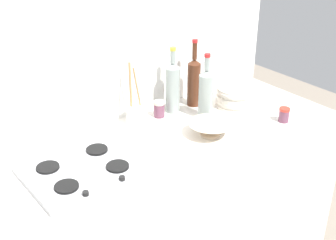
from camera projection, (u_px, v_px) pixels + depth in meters
counter_block at (168, 221)px, 2.26m from camera, size 1.80×0.70×0.90m
backsplash_panel at (119, 39)px, 2.14m from camera, size 1.90×0.06×2.59m
stovetop_hob at (83, 170)px, 1.84m from camera, size 0.46×0.37×0.04m
plate_stack at (236, 96)px, 2.40m from camera, size 0.22×0.22×0.11m
wine_bottle_leftmost at (206, 93)px, 2.23m from camera, size 0.07×0.07×0.34m
wine_bottle_mid_left at (194, 81)px, 2.36m from camera, size 0.07×0.07×0.36m
wine_bottle_mid_right at (173, 86)px, 2.29m from camera, size 0.07×0.07×0.35m
mixing_bowl at (210, 129)px, 2.11m from camera, size 0.21×0.21×0.06m
utensil_crock at (136, 113)px, 2.20m from camera, size 0.10×0.10×0.31m
condiment_jar_front at (159, 109)px, 2.28m from camera, size 0.06×0.06×0.08m
condiment_jar_rear at (284, 115)px, 2.24m from camera, size 0.05×0.05×0.07m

